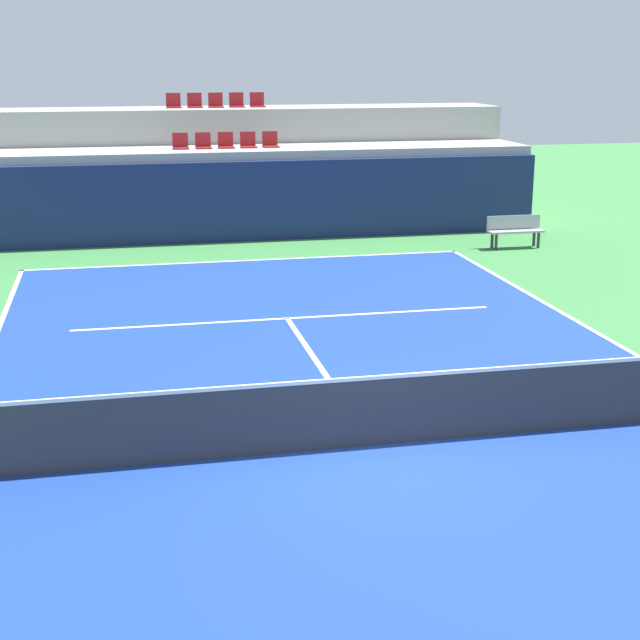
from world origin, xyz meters
TOP-DOWN VIEW (x-y plane):
  - ground_plane at (0.00, 0.00)m, footprint 80.00×80.00m
  - court_surface at (0.00, 0.00)m, footprint 11.00×24.00m
  - baseline_far at (0.00, 11.95)m, footprint 11.00×0.10m
  - service_line_far at (0.00, 6.40)m, footprint 8.26×0.10m
  - centre_service_line at (0.00, 3.20)m, footprint 0.10×6.40m
  - back_wall at (0.00, 14.66)m, footprint 17.50×0.30m
  - stands_tier_lower at (0.00, 16.01)m, footprint 17.50×2.40m
  - stands_tier_upper at (0.00, 18.41)m, footprint 17.50×2.40m
  - seating_row_lower at (0.00, 16.10)m, footprint 3.01×0.44m
  - seating_row_upper at (0.00, 18.50)m, footprint 3.01×0.44m
  - tennis_net at (0.00, 0.00)m, footprint 11.08×0.08m
  - player_bench at (7.21, 12.16)m, footprint 1.50×0.40m

SIDE VIEW (x-z plane):
  - ground_plane at x=0.00m, z-range 0.00..0.00m
  - court_surface at x=0.00m, z-range 0.00..0.01m
  - baseline_far at x=0.00m, z-range 0.01..0.01m
  - service_line_far at x=0.00m, z-range 0.01..0.01m
  - centre_service_line at x=0.00m, z-range 0.01..0.01m
  - player_bench at x=7.21m, z-range 0.08..0.93m
  - tennis_net at x=0.00m, z-range -0.03..1.04m
  - back_wall at x=0.00m, z-range 0.00..2.19m
  - stands_tier_lower at x=0.00m, z-range 0.00..2.42m
  - stands_tier_upper at x=0.00m, z-range 0.00..3.43m
  - seating_row_lower at x=0.00m, z-range 2.33..2.77m
  - seating_row_upper at x=0.00m, z-range 3.33..3.77m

